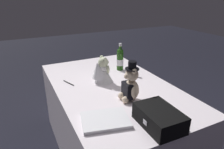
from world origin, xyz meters
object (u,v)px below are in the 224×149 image
object	(u,v)px
champagne_bottle	(120,59)
guestbook	(105,120)
gift_case_black	(159,118)
teddy_bear_bride	(102,71)
teddy_bear_groom	(130,85)
signing_pen	(69,83)

from	to	relation	value
champagne_bottle	guestbook	world-z (taller)	champagne_bottle
gift_case_black	guestbook	size ratio (longest dim) A/B	1.03
teddy_bear_bride	champagne_bottle	distance (m)	0.35
teddy_bear_bride	champagne_bottle	xyz separation A→B (m)	(-0.20, 0.29, 0.02)
teddy_bear_bride	gift_case_black	distance (m)	0.76
teddy_bear_groom	champagne_bottle	world-z (taller)	teddy_bear_groom
champagne_bottle	gift_case_black	xyz separation A→B (m)	(0.96, -0.24, -0.06)
teddy_bear_bride	signing_pen	bearing A→B (deg)	-107.90
signing_pen	guestbook	world-z (taller)	guestbook
teddy_bear_groom	signing_pen	bearing A→B (deg)	-144.98
teddy_bear_groom	signing_pen	world-z (taller)	teddy_bear_groom
signing_pen	gift_case_black	bearing A→B (deg)	21.35
signing_pen	guestbook	xyz separation A→B (m)	(0.67, 0.06, 0.01)
guestbook	champagne_bottle	bearing A→B (deg)	159.37
teddy_bear_bride	signing_pen	xyz separation A→B (m)	(-0.09, -0.29, -0.10)
teddy_bear_groom	champagne_bottle	size ratio (longest dim) A/B	1.09
teddy_bear_groom	teddy_bear_bride	xyz separation A→B (m)	(-0.40, -0.06, -0.01)
gift_case_black	teddy_bear_bride	bearing A→B (deg)	-176.47
teddy_bear_bride	gift_case_black	size ratio (longest dim) A/B	0.78
champagne_bottle	signing_pen	xyz separation A→B (m)	(0.11, -0.58, -0.11)
signing_pen	gift_case_black	world-z (taller)	gift_case_black
champagne_bottle	signing_pen	bearing A→B (deg)	-79.55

